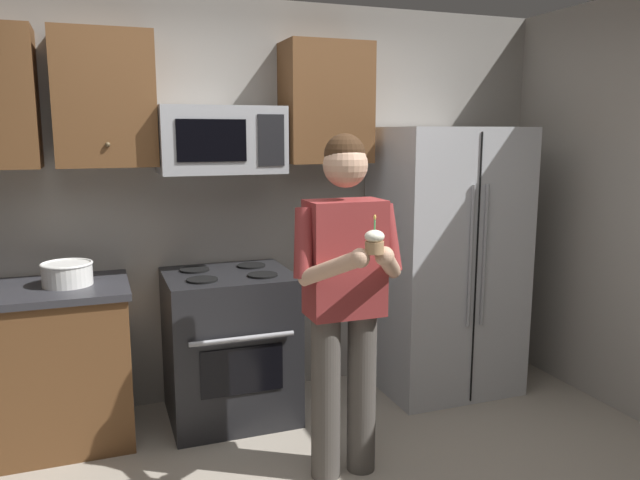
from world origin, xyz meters
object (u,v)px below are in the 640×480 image
(oven_range, at_px, (230,345))
(bowl_large_white, at_px, (67,273))
(microwave, at_px, (221,140))
(refrigerator, at_px, (445,260))
(person, at_px, (345,289))
(cupcake, at_px, (374,241))

(oven_range, distance_m, bowl_large_white, 1.05)
(microwave, height_order, refrigerator, microwave)
(person, bearing_deg, cupcake, -90.00)
(cupcake, bearing_deg, person, 90.00)
(bowl_large_white, height_order, cupcake, cupcake)
(oven_range, distance_m, refrigerator, 1.56)
(microwave, height_order, person, microwave)
(person, height_order, cupcake, person)
(microwave, bearing_deg, oven_range, -90.02)
(bowl_large_white, bearing_deg, person, -34.09)
(microwave, relative_size, cupcake, 4.26)
(refrigerator, bearing_deg, person, -142.59)
(refrigerator, xyz_separation_m, bowl_large_white, (-2.41, 0.06, 0.09))
(oven_range, height_order, refrigerator, refrigerator)
(microwave, relative_size, refrigerator, 0.41)
(refrigerator, bearing_deg, bowl_large_white, 178.59)
(microwave, relative_size, person, 0.42)
(bowl_large_white, bearing_deg, cupcake, -42.82)
(oven_range, bearing_deg, cupcake, -71.06)
(cupcake, bearing_deg, refrigerator, 46.86)
(oven_range, distance_m, person, 1.10)
(person, relative_size, cupcake, 10.13)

